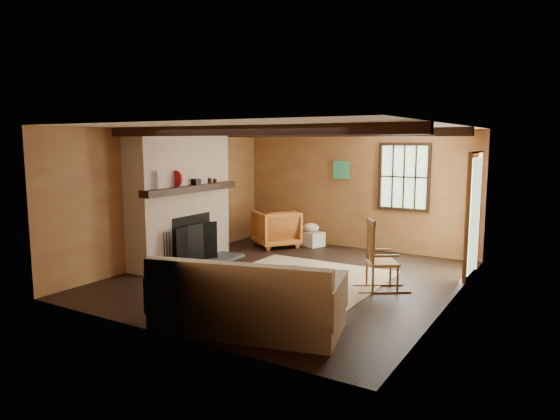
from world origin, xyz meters
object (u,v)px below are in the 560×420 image
Objects in this scene: sofa at (247,304)px; armchair at (276,228)px; rocking_chair at (380,260)px; laundry_basket at (311,239)px; fireplace at (181,202)px.

sofa is 2.78× the size of armchair.
rocking_chair is 2.14× the size of laundry_basket.
rocking_chair reaches higher than armchair.
rocking_chair is 3.27m from laundry_basket.
laundry_basket is at bearing 165.40° from armchair.
fireplace is at bearing 57.38° from rocking_chair.
laundry_basket is (1.37, 2.45, -0.95)m from fireplace.
sofa is at bearing 126.91° from rocking_chair.
sofa is at bearing 63.85° from armchair.
rocking_chair is 3.42m from armchair.
fireplace is 3.76m from rocking_chair.
armchair is at bearing -141.09° from laundry_basket.
sofa is 4.67m from armchair.
laundry_basket is 0.77m from armchair.
sofa is (-0.75, -2.32, -0.14)m from rocking_chair.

